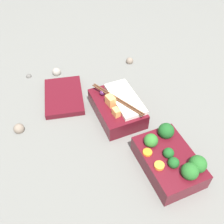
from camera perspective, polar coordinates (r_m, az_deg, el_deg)
name	(u,v)px	position (r m, az deg, el deg)	size (l,w,h in m)	color
ground_plane	(136,135)	(0.76, 5.32, -4.97)	(3.00, 3.00, 0.00)	slate
bento_tray_vegetable	(170,160)	(0.68, 12.52, -10.10)	(0.18, 0.12, 0.08)	#510F19
bento_tray_rice	(118,107)	(0.79, 1.25, 1.04)	(0.18, 0.12, 0.08)	#510F19
bento_lid	(64,96)	(0.87, -10.44, 3.37)	(0.17, 0.12, 0.02)	#510F19
pebble_0	(130,61)	(1.01, 3.86, 11.02)	(0.03, 0.03, 0.03)	#7A6B5B
pebble_1	(57,72)	(0.97, -11.98, 8.51)	(0.03, 0.03, 0.03)	gray
pebble_2	(29,76)	(0.99, -17.70, 7.57)	(0.02, 0.02, 0.02)	#595651
pebble_3	(19,129)	(0.80, -19.58, -3.43)	(0.03, 0.03, 0.03)	#7A6B5B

